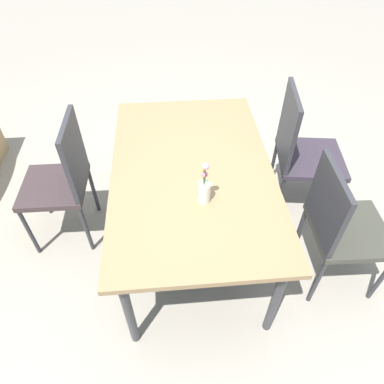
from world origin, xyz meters
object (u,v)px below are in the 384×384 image
(dining_table, at_px, (192,175))
(chair_far_side, at_px, (63,177))
(chair_near_left, at_px, (340,223))
(chair_near_right, at_px, (301,148))
(flower_vase, at_px, (204,189))

(dining_table, distance_m, chair_far_side, 0.87)
(chair_near_left, distance_m, chair_near_right, 0.72)
(chair_near_left, bearing_deg, flower_vase, -93.36)
(chair_far_side, xyz_separation_m, flower_vase, (-0.46, -0.89, 0.26))
(chair_near_left, relative_size, flower_vase, 3.29)
(flower_vase, bearing_deg, chair_near_right, -51.21)
(chair_near_left, distance_m, flower_vase, 0.86)
(dining_table, bearing_deg, flower_vase, -171.27)
(chair_near_left, xyz_separation_m, chair_far_side, (0.53, 1.70, 0.02))
(chair_far_side, bearing_deg, flower_vase, -116.49)
(dining_table, distance_m, flower_vase, 0.31)
(dining_table, height_order, flower_vase, flower_vase)
(chair_far_side, bearing_deg, chair_near_left, -106.73)
(chair_far_side, bearing_deg, dining_table, -101.51)
(chair_near_left, height_order, chair_far_side, chair_far_side)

